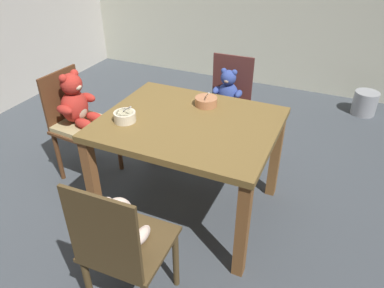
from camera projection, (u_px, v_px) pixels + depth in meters
The scene contains 8 objects.
ground_plane at pixel (189, 209), 2.72m from camera, with size 5.20×5.20×0.04m.
dining_table at pixel (189, 134), 2.38m from camera, with size 1.12×0.91×0.73m.
teddy_chair_near_left at pixel (78, 112), 2.78m from camera, with size 0.43×0.43×0.89m.
teddy_chair_near_front at pixel (122, 239), 1.74m from camera, with size 0.41×0.41×0.90m.
teddy_chair_far_center at pixel (227, 97), 3.11m from camera, with size 0.40×0.39×0.85m.
porridge_bowl_cream_near_left at pixel (125, 116), 2.30m from camera, with size 0.15×0.14×0.13m.
porridge_bowl_terracotta_far_center at pixel (206, 101), 2.50m from camera, with size 0.15×0.15×0.13m.
metal_pail at pixel (365, 103), 3.92m from camera, with size 0.25×0.25×0.25m, color #93969B.
Camera 1 is at (0.85, -1.86, 1.85)m, focal length 33.92 mm.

